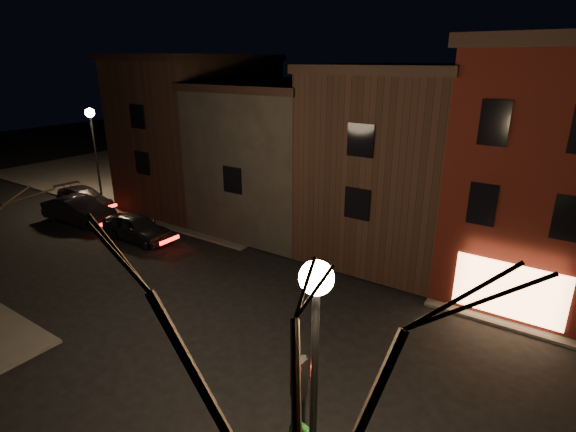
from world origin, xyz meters
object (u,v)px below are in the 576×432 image
at_px(street_lamp_far, 92,129).
at_px(parked_car_a, 137,227).
at_px(street_lamp_near, 315,335).
at_px(parked_car_b, 79,210).
at_px(parked_car_c, 85,199).
at_px(traffic_signal, 300,412).
at_px(bare_tree_right, 301,409).

bearing_deg(street_lamp_far, parked_car_a, -21.80).
bearing_deg(street_lamp_far, street_lamp_near, -25.83).
relative_size(parked_car_b, parked_car_c, 0.99).
height_order(traffic_signal, parked_car_b, traffic_signal).
relative_size(parked_car_a, parked_car_c, 0.88).
distance_m(street_lamp_near, parked_car_c, 27.08).
xyz_separation_m(traffic_signal, bare_tree_right, (1.90, -2.99, 3.34)).
relative_size(street_lamp_near, street_lamp_far, 1.00).
bearing_deg(bare_tree_right, parked_car_a, 148.04).
height_order(street_lamp_far, parked_car_b, street_lamp_far).
distance_m(parked_car_b, parked_car_c, 2.86).
xyz_separation_m(street_lamp_near, bare_tree_right, (1.30, -2.50, 0.97)).
distance_m(street_lamp_near, parked_car_a, 19.72).
distance_m(traffic_signal, bare_tree_right, 4.87).
xyz_separation_m(street_lamp_far, parked_car_b, (2.88, -3.49, -4.35)).
relative_size(street_lamp_far, parked_car_a, 1.45).
xyz_separation_m(street_lamp_near, parked_car_a, (-17.02, 8.93, -4.42)).
bearing_deg(traffic_signal, street_lamp_near, -39.37).
height_order(bare_tree_right, parked_car_b, bare_tree_right).
relative_size(street_lamp_near, parked_car_c, 1.28).
distance_m(traffic_signal, parked_car_b, 23.31).
relative_size(traffic_signal, parked_car_b, 0.81).
height_order(bare_tree_right, parked_car_c, bare_tree_right).
height_order(parked_car_a, parked_car_b, parked_car_b).
xyz_separation_m(parked_car_a, parked_car_c, (-7.55, 1.57, -0.03)).
xyz_separation_m(street_lamp_near, parked_car_c, (-24.56, 10.50, -4.44)).
relative_size(street_lamp_far, parked_car_c, 1.28).
xyz_separation_m(street_lamp_near, parked_car_b, (-22.32, 8.71, -4.35)).
bearing_deg(traffic_signal, bare_tree_right, -57.59).
bearing_deg(street_lamp_near, parked_car_a, 152.32).
bearing_deg(traffic_signal, parked_car_a, 152.80).
bearing_deg(parked_car_b, street_lamp_far, 32.79).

